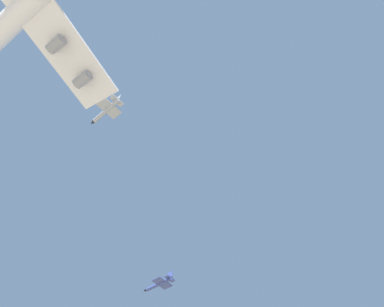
# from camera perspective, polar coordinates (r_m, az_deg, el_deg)

# --- Properties ---
(carrier_jet) EXTENTS (61.39, 60.91, 20.25)m
(carrier_jet) POSITION_cam_1_polar(r_m,az_deg,el_deg) (104.95, -25.29, 21.52)
(carrier_jet) COLOR white
(chase_jet_lead) EXTENTS (13.93, 11.46, 4.00)m
(chase_jet_lead) POSITION_cam_1_polar(r_m,az_deg,el_deg) (146.22, -5.51, -20.79)
(chase_jet_lead) COLOR #38478C
(chase_jet_right_wing) EXTENTS (14.30, 10.80, 4.00)m
(chase_jet_right_wing) POSITION_cam_1_polar(r_m,az_deg,el_deg) (123.85, -14.08, 6.94)
(chase_jet_right_wing) COLOR #999EA3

